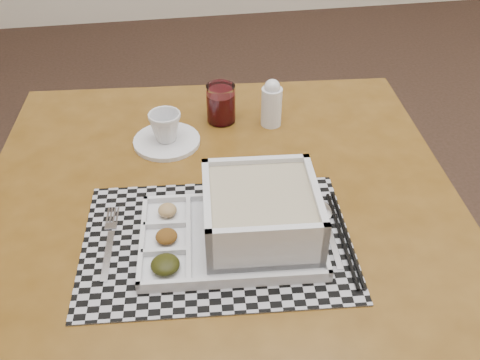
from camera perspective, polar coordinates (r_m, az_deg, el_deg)
name	(u,v)px	position (r m, az deg, el deg)	size (l,w,h in m)	color
floor	(420,284)	(1.93, 18.64, -10.48)	(5.00, 5.00, 0.00)	#302218
dining_table	(221,227)	(1.10, -2.03, -4.98)	(1.02, 1.02, 0.71)	#55360F
placemat	(217,241)	(0.96, -2.44, -6.48)	(0.48, 0.33, 0.00)	#A2A1A9
serving_tray	(253,219)	(0.94, 1.41, -4.15)	(0.34, 0.25, 0.10)	silver
fork	(109,241)	(0.99, -13.83, -6.29)	(0.03, 0.19, 0.00)	silver
spoon	(324,215)	(1.02, 8.96, -3.69)	(0.04, 0.18, 0.01)	silver
chopsticks	(344,238)	(0.98, 11.07, -6.06)	(0.04, 0.24, 0.01)	black
saucer	(167,141)	(1.22, -7.81, 4.13)	(0.15, 0.15, 0.01)	silver
cup	(165,127)	(1.19, -7.96, 5.66)	(0.07, 0.07, 0.07)	silver
juice_glass	(221,105)	(1.27, -2.05, 8.00)	(0.07, 0.07, 0.09)	white
creamer_bottle	(272,103)	(1.25, 3.39, 8.17)	(0.05, 0.05, 0.12)	silver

